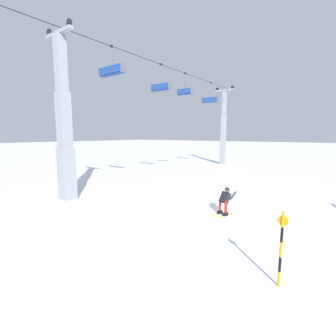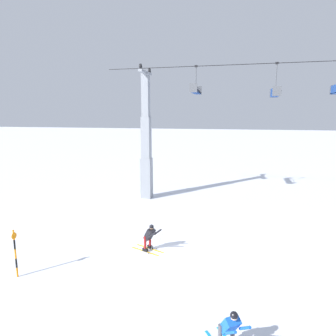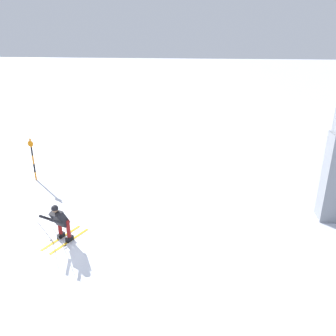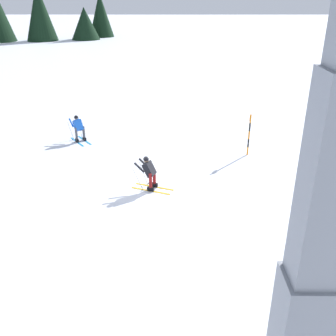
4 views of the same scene
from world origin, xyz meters
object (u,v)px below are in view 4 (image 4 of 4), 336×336
at_px(skier_carving_main, 149,171).
at_px(trail_marker_pole, 249,133).
at_px(lift_tower_near, 320,224).
at_px(skier_distant_uphill, 78,127).

bearing_deg(skier_carving_main, trail_marker_pole, -142.24).
relative_size(lift_tower_near, trail_marker_pole, 5.00).
bearing_deg(skier_distant_uphill, lift_tower_near, 116.02).
height_order(skier_carving_main, skier_distant_uphill, skier_carving_main).
xyz_separation_m(trail_marker_pole, skier_distant_uphill, (8.83, -1.96, -0.34)).
bearing_deg(lift_tower_near, skier_carving_main, -71.38).
xyz_separation_m(skier_carving_main, skier_distant_uphill, (4.13, -5.60, -0.02)).
xyz_separation_m(skier_carving_main, trail_marker_pole, (-4.70, -3.64, 0.32)).
distance_m(skier_carving_main, lift_tower_near, 10.34).
relative_size(skier_carving_main, skier_distant_uphill, 1.07).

